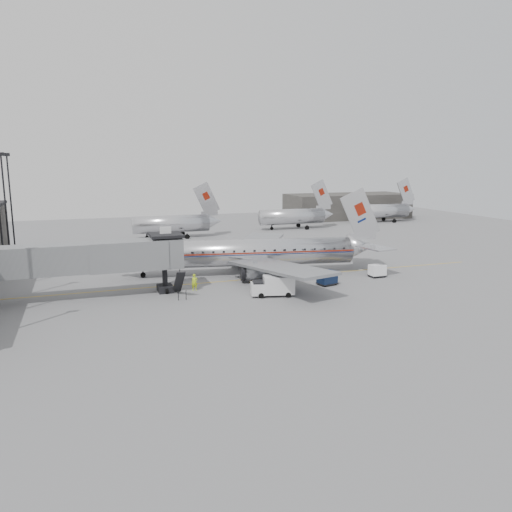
% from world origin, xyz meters
% --- Properties ---
extents(ground, '(160.00, 160.00, 0.00)m').
position_xyz_m(ground, '(0.00, 0.00, 0.00)').
color(ground, slate).
rests_on(ground, ground).
extents(hangar, '(30.00, 12.00, 6.00)m').
position_xyz_m(hangar, '(45.00, 60.00, 3.00)').
color(hangar, '#373432').
rests_on(hangar, ground).
extents(apron_line, '(60.00, 0.15, 0.01)m').
position_xyz_m(apron_line, '(3.00, 6.00, 0.01)').
color(apron_line, gold).
rests_on(apron_line, ground).
extents(jet_bridge, '(21.00, 6.20, 7.10)m').
position_xyz_m(jet_bridge, '(-16.66, 3.67, 4.18)').
color(jet_bridge, slate).
rests_on(jet_bridge, ground).
extents(distant_aircraft_near, '(16.39, 3.20, 10.26)m').
position_xyz_m(distant_aircraft_near, '(-1.79, 42.00, 2.73)').
color(distant_aircraft_near, silver).
rests_on(distant_aircraft_near, ground).
extents(distant_aircraft_mid, '(16.39, 3.20, 10.26)m').
position_xyz_m(distant_aircraft_mid, '(24.21, 46.00, 2.73)').
color(distant_aircraft_mid, silver).
rests_on(distant_aircraft_mid, ground).
extents(distant_aircraft_far, '(16.39, 3.20, 10.26)m').
position_xyz_m(distant_aircraft_far, '(48.21, 50.00, 2.73)').
color(distant_aircraft_far, silver).
rests_on(distant_aircraft_far, ground).
extents(airliner, '(33.90, 31.16, 10.79)m').
position_xyz_m(airliner, '(2.38, 8.88, 2.72)').
color(airliner, silver).
rests_on(airliner, ground).
extents(service_van, '(4.83, 2.75, 2.14)m').
position_xyz_m(service_van, '(1.21, -1.99, 1.12)').
color(service_van, silver).
rests_on(service_van, ground).
extents(baggage_cart_navy, '(2.39, 2.02, 1.64)m').
position_xyz_m(baggage_cart_navy, '(8.80, 0.39, 0.87)').
color(baggage_cart_navy, '#0D1935').
rests_on(baggage_cart_navy, ground).
extents(baggage_cart_white, '(1.96, 1.50, 1.52)m').
position_xyz_m(baggage_cart_white, '(16.50, 2.00, 0.81)').
color(baggage_cart_white, white).
rests_on(baggage_cart_white, ground).
extents(ramp_worker, '(0.70, 0.48, 1.85)m').
position_xyz_m(ramp_worker, '(-6.16, 3.00, 0.93)').
color(ramp_worker, '#C7EB1B').
rests_on(ramp_worker, ground).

